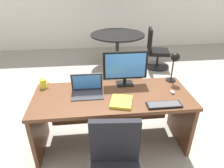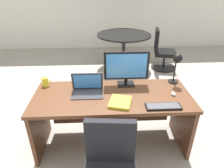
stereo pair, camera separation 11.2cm
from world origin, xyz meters
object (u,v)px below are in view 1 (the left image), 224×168
object	(u,v)px
meeting_table	(117,42)
meeting_chair_near	(155,53)
desk	(112,107)
desk_lamp	(175,61)
book	(121,102)
monitor	(125,66)
laptop	(87,87)
keyboard	(164,105)
coffee_mug	(43,84)
mouse	(173,92)

from	to	relation	value
meeting_table	meeting_chair_near	bearing A→B (deg)	-11.23
desk	meeting_table	xyz separation A→B (m)	(0.40, 2.50, 0.06)
desk	desk_lamp	distance (m)	0.94
book	meeting_table	distance (m)	2.74
monitor	meeting_table	world-z (taller)	monitor
laptop	book	xyz separation A→B (m)	(0.35, -0.26, -0.05)
monitor	laptop	world-z (taller)	monitor
laptop	desk_lamp	distance (m)	1.09
desk	meeting_table	world-z (taller)	meeting_table
desk	monitor	distance (m)	0.51
book	meeting_chair_near	distance (m)	2.84
desk	book	distance (m)	0.32
keyboard	coffee_mug	distance (m)	1.40
desk_lamp	meeting_table	distance (m)	2.37
laptop	keyboard	distance (m)	0.86
mouse	coffee_mug	xyz separation A→B (m)	(-1.48, 0.29, 0.04)
desk	meeting_chair_near	size ratio (longest dim) A/B	1.95
keyboard	meeting_chair_near	distance (m)	2.78
laptop	desk	bearing A→B (deg)	-7.35
monitor	desk_lamp	xyz separation A→B (m)	(0.60, 0.01, 0.04)
book	meeting_table	bearing A→B (deg)	83.20
meeting_table	coffee_mug	bearing A→B (deg)	-117.50
laptop	meeting_table	bearing A→B (deg)	74.65
book	meeting_chair_near	world-z (taller)	meeting_chair_near
book	meeting_table	size ratio (longest dim) A/B	0.24
monitor	coffee_mug	distance (m)	0.99
laptop	meeting_chair_near	world-z (taller)	laptop
desk	book	xyz separation A→B (m)	(0.07, -0.22, 0.22)
coffee_mug	meeting_chair_near	size ratio (longest dim) A/B	0.12
desk	meeting_table	size ratio (longest dim) A/B	1.45
desk	meeting_chair_near	world-z (taller)	meeting_chair_near
monitor	meeting_table	bearing A→B (deg)	84.56
book	mouse	bearing A→B (deg)	12.79
laptop	desk_lamp	xyz separation A→B (m)	(1.06, 0.17, 0.21)
mouse	meeting_chair_near	bearing A→B (deg)	76.36
book	meeting_chair_near	size ratio (longest dim) A/B	0.33
desk_lamp	meeting_chair_near	xyz separation A→B (m)	(0.49, 2.13, -0.65)
monitor	keyboard	distance (m)	0.64
mouse	meeting_table	xyz separation A→B (m)	(-0.28, 2.58, -0.16)
desk	desk_lamp	size ratio (longest dim) A/B	4.59
keyboard	meeting_table	distance (m)	2.82
desk	meeting_table	distance (m)	2.53
mouse	desk_lamp	size ratio (longest dim) A/B	0.19
monitor	desk_lamp	world-z (taller)	monitor
meeting_table	desk	bearing A→B (deg)	-99.08
monitor	mouse	bearing A→B (deg)	-28.85
mouse	book	bearing A→B (deg)	-167.21
mouse	meeting_table	bearing A→B (deg)	96.26
laptop	meeting_table	world-z (taller)	laptop
keyboard	monitor	bearing A→B (deg)	122.27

